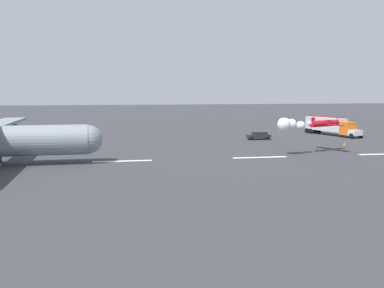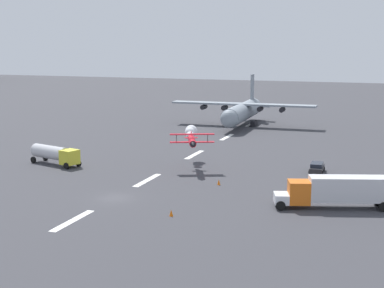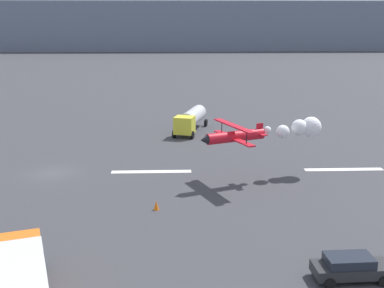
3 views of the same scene
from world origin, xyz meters
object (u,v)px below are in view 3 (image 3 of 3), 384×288
at_px(stunt_biplane_red, 279,131).
at_px(traffic_cone_far, 156,205).
at_px(followme_car_yellow, 351,267).
at_px(fuel_tanker_truck, 191,119).

xyz_separation_m(stunt_biplane_red, traffic_cone_far, (-11.50, -8.09, -4.21)).
distance_m(stunt_biplane_red, followme_car_yellow, 19.78).
height_order(stunt_biplane_red, traffic_cone_far, stunt_biplane_red).
bearing_deg(followme_car_yellow, traffic_cone_far, 136.12).
relative_size(fuel_tanker_truck, traffic_cone_far, 12.43).
bearing_deg(stunt_biplane_red, fuel_tanker_truck, 111.46).
bearing_deg(traffic_cone_far, stunt_biplane_red, 35.11).
bearing_deg(stunt_biplane_red, traffic_cone_far, -144.89).
xyz_separation_m(stunt_biplane_red, fuel_tanker_truck, (-7.72, 19.65, -2.85)).
bearing_deg(fuel_tanker_truck, traffic_cone_far, -97.76).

